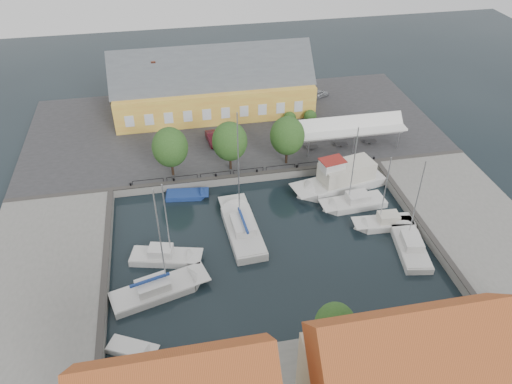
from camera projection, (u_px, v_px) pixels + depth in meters
ground at (267, 236)px, 52.51m from camera, size 140.00×140.00×0.00m
north_quay at (233, 128)px, 70.44m from camera, size 56.00×26.00×1.00m
west_quay at (45, 275)px, 47.25m from camera, size 12.00×24.00×1.00m
east_quay at (469, 219)px, 54.01m from camera, size 12.00×24.00×1.00m
quay_edge_fittings at (258, 202)px, 55.65m from camera, size 56.00×24.72×0.40m
warehouse at (209, 88)px, 71.96m from camera, size 28.56×14.00×9.55m
tent_canopy at (350, 128)px, 63.98m from camera, size 14.00×4.00×2.83m
quay_trees at (230, 141)px, 58.83m from camera, size 18.20×4.20×6.30m
car_silver at (319, 94)px, 76.95m from camera, size 3.72×2.70×1.18m
car_red at (213, 138)px, 65.85m from camera, size 1.74×3.98×1.27m
center_sailboat at (242, 230)px, 52.84m from camera, size 3.72×10.73×14.22m
trawler at (342, 180)px, 59.15m from camera, size 11.88×5.62×5.00m
east_boat_a at (354, 204)px, 56.63m from camera, size 7.76×3.03×10.85m
east_boat_b at (385, 224)px, 53.73m from camera, size 6.83×2.59×9.40m
east_boat_c at (409, 246)px, 50.92m from camera, size 3.93×8.56×10.62m
west_boat_c at (165, 258)px, 49.50m from camera, size 7.42×3.97×9.86m
west_boat_d at (158, 291)px, 45.97m from camera, size 9.49×5.09×12.19m
launch_sw at (132, 350)px, 40.97m from camera, size 4.49×3.34×0.98m
launch_nw at (187, 196)px, 58.17m from camera, size 5.17×2.56×0.88m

